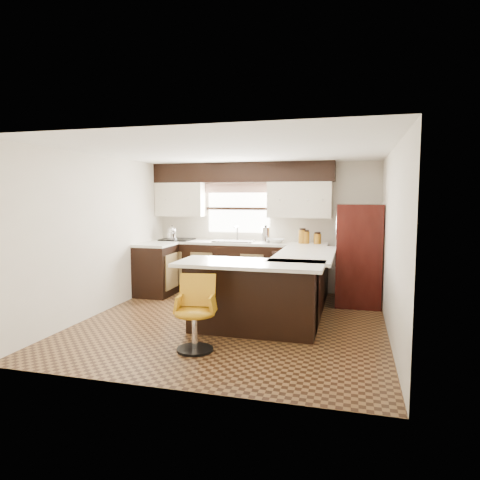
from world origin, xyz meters
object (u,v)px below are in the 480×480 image
(bar_chair, at_px, (195,314))
(refrigerator, at_px, (359,255))
(peninsula_return, at_px, (253,298))
(peninsula_long, at_px, (302,286))

(bar_chair, bearing_deg, refrigerator, 46.55)
(peninsula_return, xyz_separation_m, bar_chair, (-0.49, -0.85, -0.01))
(peninsula_long, xyz_separation_m, peninsula_return, (-0.53, -0.97, 0.00))
(peninsula_return, bearing_deg, peninsula_long, 61.70)
(bar_chair, bearing_deg, peninsula_long, 52.13)
(bar_chair, bearing_deg, peninsula_return, 51.34)
(peninsula_return, distance_m, refrigerator, 2.29)
(peninsula_long, bearing_deg, peninsula_return, -118.30)
(peninsula_return, bearing_deg, refrigerator, 53.34)
(peninsula_long, relative_size, bar_chair, 2.23)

